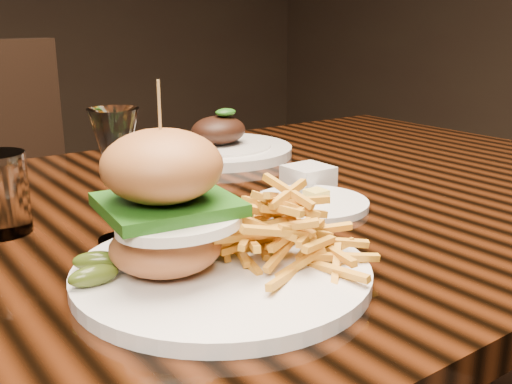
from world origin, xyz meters
TOP-DOWN VIEW (x-y plane):
  - dining_table at (0.00, 0.00)m, footprint 1.60×0.90m
  - burger_plate at (-0.10, -0.22)m, footprint 0.30×0.30m
  - side_saucer at (0.13, -0.09)m, footprint 0.16×0.16m
  - ramekin at (0.21, 0.00)m, footprint 0.08×0.08m
  - wine_glass at (-0.13, -0.06)m, footprint 0.06×0.06m
  - far_dish at (0.21, 0.26)m, footprint 0.28×0.28m
  - chair_far at (-0.04, 0.89)m, footprint 0.55×0.55m

SIDE VIEW (x-z plane):
  - chair_far at x=-0.04m, z-range 0.06..1.01m
  - dining_table at x=0.00m, z-range 0.30..1.05m
  - side_saucer at x=0.13m, z-range 0.74..0.77m
  - ramekin at x=0.21m, z-range 0.75..0.78m
  - far_dish at x=0.21m, z-range 0.72..0.81m
  - burger_plate at x=-0.10m, z-range 0.70..0.90m
  - wine_glass at x=-0.13m, z-range 0.79..0.94m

